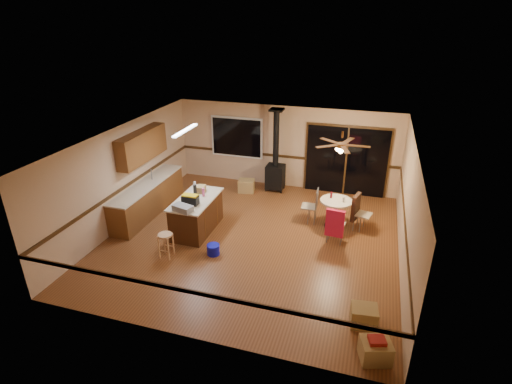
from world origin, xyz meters
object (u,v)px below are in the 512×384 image
at_px(kitchen_island, 197,214).
at_px(toolbox_grey, 183,208).
at_px(blue_bucket, 213,250).
at_px(box_under_window, 246,186).
at_px(box_corner_a, 375,350).
at_px(box_corner_b, 364,316).
at_px(chair_near, 335,223).
at_px(chair_right, 357,208).
at_px(wood_stove, 275,168).
at_px(toolbox_black, 190,200).
at_px(chair_left, 314,202).
at_px(bar_stool, 166,245).
at_px(dining_table, 336,209).

height_order(kitchen_island, toolbox_grey, toolbox_grey).
distance_m(blue_bucket, box_under_window, 3.63).
xyz_separation_m(box_corner_a, box_corner_b, (-0.22, 0.77, 0.00)).
height_order(chair_near, box_corner_a, chair_near).
relative_size(chair_near, box_corner_a, 1.45).
height_order(box_under_window, box_corner_a, box_under_window).
bearing_deg(chair_right, box_under_window, 158.22).
relative_size(wood_stove, blue_bucket, 8.41).
xyz_separation_m(chair_near, chair_right, (0.44, 0.98, 0.00)).
height_order(kitchen_island, toolbox_black, toolbox_black).
height_order(chair_near, chair_right, same).
height_order(chair_left, box_corner_a, chair_left).
distance_m(toolbox_grey, bar_stool, 0.94).
bearing_deg(dining_table, wood_stove, 138.32).
distance_m(kitchen_island, dining_table, 3.59).
relative_size(chair_left, chair_right, 0.74).
distance_m(chair_left, box_under_window, 2.73).
height_order(toolbox_black, chair_near, toolbox_black).
distance_m(chair_right, box_corner_b, 3.62).
xyz_separation_m(kitchen_island, dining_table, (3.39, 1.19, 0.07)).
height_order(kitchen_island, dining_table, kitchen_island).
bearing_deg(bar_stool, chair_near, 24.46).
bearing_deg(kitchen_island, toolbox_black, -87.45).
height_order(toolbox_black, box_corner_b, toolbox_black).
bearing_deg(box_under_window, box_corner_b, -52.10).
relative_size(toolbox_grey, box_corner_b, 1.02).
relative_size(wood_stove, toolbox_grey, 5.33).
bearing_deg(blue_bucket, wood_stove, 83.32).
xyz_separation_m(kitchen_island, chair_left, (2.79, 1.30, 0.14)).
bearing_deg(dining_table, toolbox_black, -155.90).
height_order(toolbox_grey, toolbox_black, toolbox_black).
bearing_deg(box_corner_a, chair_near, 107.73).
distance_m(wood_stove, box_corner_b, 6.16).
bearing_deg(box_corner_b, dining_table, 105.02).
xyz_separation_m(bar_stool, dining_table, (3.55, 2.53, 0.23)).
bearing_deg(toolbox_black, box_corner_b, -24.58).
height_order(dining_table, chair_near, chair_near).
distance_m(chair_right, box_under_window, 3.73).
relative_size(wood_stove, toolbox_black, 6.34).
height_order(toolbox_grey, dining_table, toolbox_grey).
relative_size(dining_table, chair_right, 1.18).
xyz_separation_m(kitchen_island, toolbox_grey, (0.00, -0.71, 0.52)).
bearing_deg(bar_stool, kitchen_island, 83.07).
relative_size(dining_table, box_under_window, 1.68).
relative_size(toolbox_black, box_corner_b, 0.86).
xyz_separation_m(toolbox_grey, chair_left, (2.79, 2.01, -0.38)).
distance_m(toolbox_grey, box_corner_b, 4.66).
distance_m(chair_left, chair_near, 1.20).
distance_m(toolbox_grey, toolbox_black, 0.40).
bearing_deg(blue_bucket, bar_stool, -158.09).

